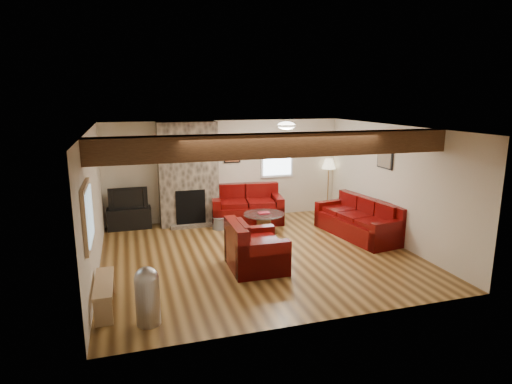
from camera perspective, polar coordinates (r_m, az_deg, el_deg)
room at (r=8.24m, az=0.33°, el=-0.15°), size 8.00×8.00×8.00m
oak_beam at (r=6.90m, az=3.44°, el=6.27°), size 6.00×0.36×0.38m
chimney_breast at (r=10.43m, az=-9.03°, el=2.22°), size 1.40×0.67×2.50m
back_window at (r=11.15m, az=2.83°, el=4.74°), size 0.90×0.08×1.10m
hatch_window at (r=6.41m, az=-21.50°, el=-2.92°), size 0.08×1.00×0.90m
ceiling_dome at (r=9.21m, az=4.07°, el=8.65°), size 0.40×0.40×0.18m
artwork_back at (r=10.78m, az=-3.20°, el=5.28°), size 0.42×0.06×0.52m
artwork_right at (r=9.70m, az=16.78°, el=4.24°), size 0.06×0.55×0.42m
sofa_three at (r=9.85m, az=13.45°, el=-3.40°), size 1.21×2.26×0.83m
loveseat at (r=10.61m, az=-1.27°, el=-1.65°), size 1.85×1.23×0.92m
armchair_red at (r=7.80m, az=0.03°, el=-7.08°), size 0.97×1.10×0.88m
coffee_table at (r=9.84m, az=1.04°, el=-4.18°), size 0.94×0.94×0.49m
tv_cabinet at (r=10.59m, az=-16.53°, el=-3.37°), size 1.01×0.40×0.50m
television at (r=10.47m, az=-16.70°, el=-0.70°), size 0.89×0.12×0.51m
floor_lamp at (r=11.60m, az=9.68°, el=3.34°), size 0.37×0.37×1.45m
pine_bench at (r=6.85m, az=-19.52°, el=-12.83°), size 0.26×1.13×0.42m
pedal_bin at (r=6.17m, az=-14.27°, el=-13.26°), size 0.44×0.44×0.83m
coal_bucket at (r=10.18m, az=-4.97°, el=-4.14°), size 0.31×0.31×0.29m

